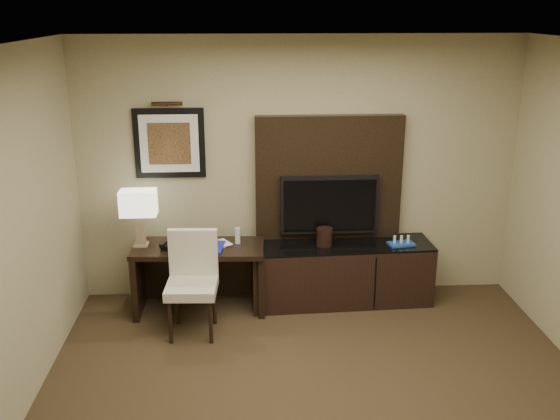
{
  "coord_description": "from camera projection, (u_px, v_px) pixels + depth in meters",
  "views": [
    {
      "loc": [
        -0.57,
        -3.68,
        2.95
      ],
      "look_at": [
        -0.24,
        1.8,
        1.15
      ],
      "focal_mm": 40.0,
      "sensor_mm": 36.0,
      "label": 1
    }
  ],
  "objects": [
    {
      "name": "minibar_tray",
      "position": [
        401.0,
        240.0,
        6.33
      ],
      "size": [
        0.28,
        0.2,
        0.09
      ],
      "primitive_type": null,
      "rotation": [
        0.0,
        0.0,
        0.17
      ],
      "color": "#1948A3",
      "rests_on": "credenza"
    },
    {
      "name": "picture_light",
      "position": [
        167.0,
        104.0,
        6.04
      ],
      "size": [
        0.04,
        0.04,
        0.3
      ],
      "primitive_type": "cylinder",
      "color": "#3D2513",
      "rests_on": "wall_back"
    },
    {
      "name": "tv_wall_panel",
      "position": [
        329.0,
        178.0,
        6.38
      ],
      "size": [
        1.5,
        0.12,
        1.3
      ],
      "primitive_type": "cube",
      "color": "black",
      "rests_on": "wall_back"
    },
    {
      "name": "book",
      "position": [
        215.0,
        236.0,
        6.13
      ],
      "size": [
        0.14,
        0.09,
        0.2
      ],
      "primitive_type": "imported",
      "rotation": [
        0.0,
        0.0,
        0.52
      ],
      "color": "tan",
      "rests_on": "desk"
    },
    {
      "name": "tv",
      "position": [
        329.0,
        205.0,
        6.36
      ],
      "size": [
        1.0,
        0.08,
        0.6
      ],
      "primitive_type": "cube",
      "color": "black",
      "rests_on": "tv_wall_panel"
    },
    {
      "name": "credenza",
      "position": [
        341.0,
        273.0,
        6.46
      ],
      "size": [
        1.87,
        0.59,
        0.64
      ],
      "primitive_type": "cube",
      "rotation": [
        0.0,
        0.0,
        0.04
      ],
      "color": "black",
      "rests_on": "floor"
    },
    {
      "name": "desk",
      "position": [
        200.0,
        278.0,
        6.27
      ],
      "size": [
        1.32,
        0.62,
        0.69
      ],
      "primitive_type": "cube",
      "rotation": [
        0.0,
        0.0,
        -0.05
      ],
      "color": "black",
      "rests_on": "floor"
    },
    {
      "name": "desk_phone",
      "position": [
        174.0,
        243.0,
        6.1
      ],
      "size": [
        0.26,
        0.24,
        0.11
      ],
      "primitive_type": null,
      "rotation": [
        0.0,
        0.0,
        -0.29
      ],
      "color": "black",
      "rests_on": "desk"
    },
    {
      "name": "ice_bucket",
      "position": [
        324.0,
        237.0,
        6.3
      ],
      "size": [
        0.17,
        0.17,
        0.18
      ],
      "primitive_type": "cylinder",
      "rotation": [
        0.0,
        0.0,
        0.03
      ],
      "color": "black",
      "rests_on": "credenza"
    },
    {
      "name": "table_lamp",
      "position": [
        140.0,
        221.0,
        6.09
      ],
      "size": [
        0.35,
        0.25,
        0.51
      ],
      "primitive_type": null,
      "rotation": [
        0.0,
        0.0,
        -0.26
      ],
      "color": "#987C5E",
      "rests_on": "desk"
    },
    {
      "name": "artwork",
      "position": [
        170.0,
        143.0,
        6.21
      ],
      "size": [
        0.7,
        0.04,
        0.7
      ],
      "primitive_type": "cube",
      "color": "black",
      "rests_on": "wall_back"
    },
    {
      "name": "desk_chair",
      "position": [
        192.0,
        287.0,
        5.76
      ],
      "size": [
        0.49,
        0.56,
        0.96
      ],
      "primitive_type": null,
      "rotation": [
        0.0,
        0.0,
        -0.05
      ],
      "color": "beige",
      "rests_on": "floor"
    },
    {
      "name": "wall_back",
      "position": [
        299.0,
        170.0,
        6.39
      ],
      "size": [
        4.5,
        0.01,
        2.7
      ],
      "primitive_type": "cube",
      "color": "tan",
      "rests_on": "floor"
    },
    {
      "name": "blue_folder",
      "position": [
        211.0,
        247.0,
        6.11
      ],
      "size": [
        0.29,
        0.36,
        0.02
      ],
      "primitive_type": "cube",
      "rotation": [
        0.0,
        0.0,
        -0.15
      ],
      "color": "#171E95",
      "rests_on": "desk"
    },
    {
      "name": "water_bottle",
      "position": [
        238.0,
        236.0,
        6.21
      ],
      "size": [
        0.05,
        0.05,
        0.16
      ],
      "primitive_type": "cylinder",
      "rotation": [
        0.0,
        0.0,
        -0.01
      ],
      "color": "silver",
      "rests_on": "desk"
    },
    {
      "name": "ceiling",
      "position": [
        340.0,
        52.0,
        3.6
      ],
      "size": [
        4.5,
        5.0,
        0.01
      ],
      "primitive_type": "cube",
      "color": "silver",
      "rests_on": "wall_back"
    }
  ]
}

